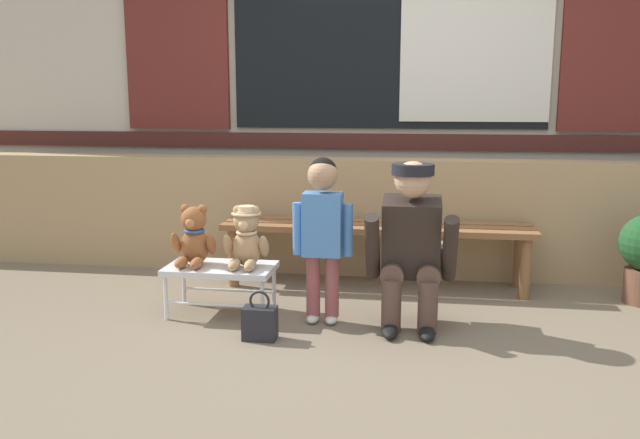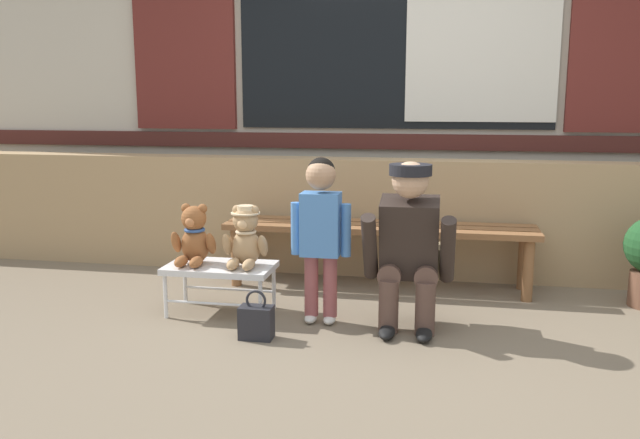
# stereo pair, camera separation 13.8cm
# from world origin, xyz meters

# --- Properties ---
(ground_plane) EXTENTS (60.00, 60.00, 0.00)m
(ground_plane) POSITION_xyz_m (0.00, 0.00, 0.00)
(ground_plane) COLOR #756651
(brick_low_wall) EXTENTS (8.02, 0.25, 0.85)m
(brick_low_wall) POSITION_xyz_m (0.00, 1.43, 0.42)
(brick_low_wall) COLOR tan
(brick_low_wall) RESTS_ON ground
(shop_facade) EXTENTS (8.19, 0.26, 3.65)m
(shop_facade) POSITION_xyz_m (0.00, 1.94, 1.83)
(shop_facade) COLOR beige
(shop_facade) RESTS_ON ground
(wooden_bench_long) EXTENTS (2.10, 0.40, 0.44)m
(wooden_bench_long) POSITION_xyz_m (-0.02, 1.06, 0.37)
(wooden_bench_long) COLOR brown
(wooden_bench_long) RESTS_ON ground
(small_display_bench) EXTENTS (0.64, 0.36, 0.30)m
(small_display_bench) POSITION_xyz_m (-0.89, 0.33, 0.27)
(small_display_bench) COLOR silver
(small_display_bench) RESTS_ON ground
(teddy_bear_plain) EXTENTS (0.28, 0.26, 0.36)m
(teddy_bear_plain) POSITION_xyz_m (-1.05, 0.33, 0.46)
(teddy_bear_plain) COLOR #93562D
(teddy_bear_plain) RESTS_ON small_display_bench
(teddy_bear_with_hat) EXTENTS (0.28, 0.27, 0.36)m
(teddy_bear_with_hat) POSITION_xyz_m (-0.73, 0.33, 0.47)
(teddy_bear_with_hat) COLOR tan
(teddy_bear_with_hat) RESTS_ON small_display_bench
(child_standing) EXTENTS (0.35, 0.18, 0.96)m
(child_standing) POSITION_xyz_m (-0.27, 0.28, 0.59)
(child_standing) COLOR #994C4C
(child_standing) RESTS_ON ground
(adult_crouching) EXTENTS (0.50, 0.49, 0.95)m
(adult_crouching) POSITION_xyz_m (0.24, 0.26, 0.48)
(adult_crouching) COLOR brown
(adult_crouching) RESTS_ON ground
(handbag_on_ground) EXTENTS (0.18, 0.11, 0.27)m
(handbag_on_ground) POSITION_xyz_m (-0.56, -0.05, 0.10)
(handbag_on_ground) COLOR #232328
(handbag_on_ground) RESTS_ON ground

